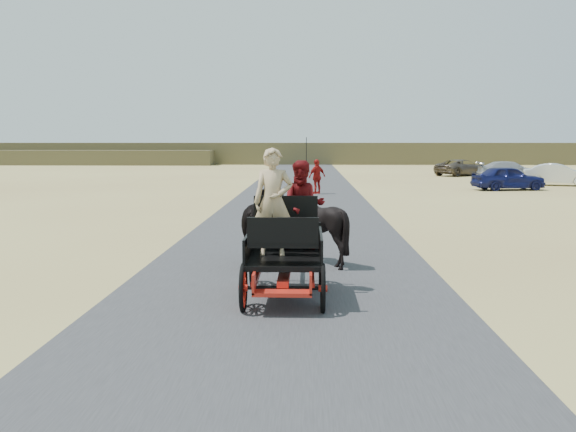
{
  "coord_description": "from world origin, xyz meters",
  "views": [
    {
      "loc": [
        0.42,
        -11.69,
        2.64
      ],
      "look_at": [
        0.03,
        0.52,
        1.2
      ],
      "focal_mm": 40.0,
      "sensor_mm": 36.0,
      "label": 1
    }
  ],
  "objects_px": {
    "car_a": "(508,178)",
    "car_c": "(510,171)",
    "horse_left": "(264,225)",
    "carriage": "(285,277)",
    "car_d": "(462,168)",
    "horse_right": "(316,225)",
    "pedestrian": "(317,177)",
    "car_b": "(558,175)"
  },
  "relations": [
    {
      "from": "horse_left",
      "to": "car_c",
      "type": "xyz_separation_m",
      "value": [
        14.46,
        29.78,
        -0.22
      ]
    },
    {
      "from": "horse_right",
      "to": "car_a",
      "type": "height_order",
      "value": "horse_right"
    },
    {
      "from": "horse_left",
      "to": "pedestrian",
      "type": "distance_m",
      "value": 18.29
    },
    {
      "from": "horse_left",
      "to": "pedestrian",
      "type": "bearing_deg",
      "value": -94.28
    },
    {
      "from": "horse_left",
      "to": "car_d",
      "type": "bearing_deg",
      "value": -109.57
    },
    {
      "from": "horse_right",
      "to": "car_d",
      "type": "distance_m",
      "value": 37.14
    },
    {
      "from": "carriage",
      "to": "horse_left",
      "type": "bearing_deg",
      "value": 100.39
    },
    {
      "from": "car_b",
      "to": "car_d",
      "type": "xyz_separation_m",
      "value": [
        -3.12,
        10.64,
        -0.03
      ]
    },
    {
      "from": "carriage",
      "to": "car_d",
      "type": "height_order",
      "value": "car_d"
    },
    {
      "from": "car_b",
      "to": "car_c",
      "type": "distance_m",
      "value": 5.24
    },
    {
      "from": "carriage",
      "to": "horse_right",
      "type": "bearing_deg",
      "value": 79.61
    },
    {
      "from": "car_c",
      "to": "car_b",
      "type": "bearing_deg",
      "value": -163.07
    },
    {
      "from": "car_d",
      "to": "carriage",
      "type": "bearing_deg",
      "value": 127.73
    },
    {
      "from": "car_a",
      "to": "car_b",
      "type": "bearing_deg",
      "value": -58.53
    },
    {
      "from": "horse_left",
      "to": "car_b",
      "type": "bearing_deg",
      "value": -122.42
    },
    {
      "from": "pedestrian",
      "to": "car_c",
      "type": "bearing_deg",
      "value": -177.47
    },
    {
      "from": "carriage",
      "to": "car_a",
      "type": "height_order",
      "value": "car_a"
    },
    {
      "from": "car_d",
      "to": "car_c",
      "type": "bearing_deg",
      "value": 164.1
    },
    {
      "from": "pedestrian",
      "to": "car_b",
      "type": "bearing_deg",
      "value": 165.38
    },
    {
      "from": "horse_left",
      "to": "car_c",
      "type": "relative_size",
      "value": 0.46
    },
    {
      "from": "car_c",
      "to": "car_d",
      "type": "distance_m",
      "value": 5.86
    },
    {
      "from": "horse_right",
      "to": "car_b",
      "type": "relative_size",
      "value": 0.43
    },
    {
      "from": "horse_left",
      "to": "horse_right",
      "type": "bearing_deg",
      "value": -180.0
    },
    {
      "from": "car_b",
      "to": "pedestrian",
      "type": "bearing_deg",
      "value": 132.76
    },
    {
      "from": "carriage",
      "to": "horse_left",
      "type": "distance_m",
      "value": 3.09
    },
    {
      "from": "car_a",
      "to": "car_c",
      "type": "height_order",
      "value": "car_a"
    },
    {
      "from": "pedestrian",
      "to": "car_a",
      "type": "xyz_separation_m",
      "value": [
        10.29,
        2.87,
        -0.21
      ]
    },
    {
      "from": "car_b",
      "to": "car_d",
      "type": "bearing_deg",
      "value": 34.85
    },
    {
      "from": "horse_right",
      "to": "pedestrian",
      "type": "relative_size",
      "value": 0.98
    },
    {
      "from": "pedestrian",
      "to": "car_c",
      "type": "relative_size",
      "value": 0.4
    },
    {
      "from": "car_d",
      "to": "car_b",
      "type": "bearing_deg",
      "value": 161.46
    },
    {
      "from": "horse_right",
      "to": "car_b",
      "type": "xyz_separation_m",
      "value": [
        14.58,
        24.69,
        -0.2
      ]
    },
    {
      "from": "car_a",
      "to": "carriage",
      "type": "bearing_deg",
      "value": 145.08
    },
    {
      "from": "carriage",
      "to": "car_c",
      "type": "distance_m",
      "value": 35.62
    },
    {
      "from": "car_c",
      "to": "horse_left",
      "type": "bearing_deg",
      "value": 157.64
    },
    {
      "from": "carriage",
      "to": "car_d",
      "type": "xyz_separation_m",
      "value": [
        12.01,
        38.33,
        0.25
      ]
    },
    {
      "from": "car_d",
      "to": "car_a",
      "type": "bearing_deg",
      "value": 141.5
    },
    {
      "from": "car_a",
      "to": "car_b",
      "type": "height_order",
      "value": "car_a"
    },
    {
      "from": "car_a",
      "to": "car_c",
      "type": "relative_size",
      "value": 0.88
    },
    {
      "from": "horse_left",
      "to": "car_c",
      "type": "bearing_deg",
      "value": -115.9
    },
    {
      "from": "pedestrian",
      "to": "carriage",
      "type": "bearing_deg",
      "value": 48.93
    },
    {
      "from": "car_b",
      "to": "car_c",
      "type": "bearing_deg",
      "value": 31.9
    }
  ]
}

